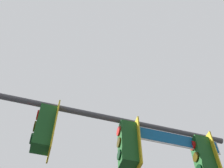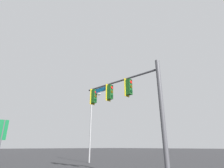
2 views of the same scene
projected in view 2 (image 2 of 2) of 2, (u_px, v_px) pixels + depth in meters
name	position (u px, v px, depth m)	size (l,w,h in m)	color
signal_pole_near	(130.00, 99.00, 11.76)	(6.62, 0.83, 6.93)	#47474C
street_lamp	(92.00, 122.00, 22.07)	(1.74, 0.35, 8.38)	gray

